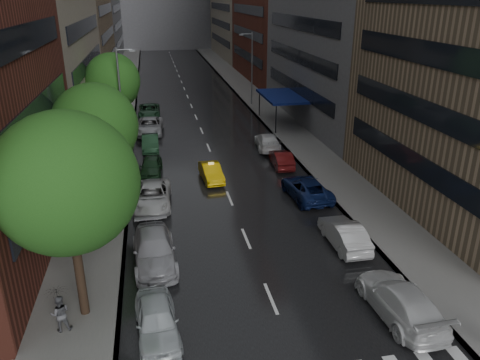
% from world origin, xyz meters
% --- Properties ---
extents(ground, '(220.00, 220.00, 0.00)m').
position_xyz_m(ground, '(0.00, 0.00, 0.00)').
color(ground, gray).
rests_on(ground, ground).
extents(road, '(14.00, 140.00, 0.01)m').
position_xyz_m(road, '(0.00, 50.00, 0.01)').
color(road, black).
rests_on(road, ground).
extents(sidewalk_left, '(4.00, 140.00, 0.15)m').
position_xyz_m(sidewalk_left, '(-9.00, 50.00, 0.07)').
color(sidewalk_left, gray).
rests_on(sidewalk_left, ground).
extents(sidewalk_right, '(4.00, 140.00, 0.15)m').
position_xyz_m(sidewalk_right, '(9.00, 50.00, 0.07)').
color(sidewalk_right, gray).
rests_on(sidewalk_right, ground).
extents(tree_near, '(5.94, 5.94, 9.47)m').
position_xyz_m(tree_near, '(-8.60, 4.37, 6.49)').
color(tree_near, '#382619').
rests_on(tree_near, ground).
extents(tree_mid, '(5.40, 5.40, 8.60)m').
position_xyz_m(tree_mid, '(-8.60, 15.47, 5.89)').
color(tree_mid, '#382619').
rests_on(tree_mid, ground).
extents(tree_far, '(5.29, 5.29, 8.43)m').
position_xyz_m(tree_far, '(-8.60, 32.95, 5.77)').
color(tree_far, '#382619').
rests_on(tree_far, ground).
extents(taxi, '(1.70, 4.10, 1.32)m').
position_xyz_m(taxi, '(-0.81, 19.73, 0.66)').
color(taxi, yellow).
rests_on(taxi, ground).
extents(parked_cars_left, '(3.15, 43.62, 1.58)m').
position_xyz_m(parked_cars_left, '(-5.40, 22.92, 0.75)').
color(parked_cars_left, silver).
rests_on(parked_cars_left, ground).
extents(parked_cars_right, '(2.80, 30.37, 1.60)m').
position_xyz_m(parked_cars_right, '(5.40, 13.64, 0.75)').
color(parked_cars_right, silver).
rests_on(parked_cars_right, ground).
extents(ped_black_umbrella, '(0.96, 0.98, 2.09)m').
position_xyz_m(ped_black_umbrella, '(-9.42, 3.33, 1.38)').
color(ped_black_umbrella, '#56575C').
rests_on(ped_black_umbrella, sidewalk_left).
extents(street_lamp_left, '(1.74, 0.22, 9.00)m').
position_xyz_m(street_lamp_left, '(-7.72, 30.00, 4.89)').
color(street_lamp_left, gray).
rests_on(street_lamp_left, sidewalk_left).
extents(street_lamp_right, '(1.74, 0.22, 9.00)m').
position_xyz_m(street_lamp_right, '(7.72, 45.00, 4.89)').
color(street_lamp_right, gray).
rests_on(street_lamp_right, sidewalk_right).
extents(awning, '(4.00, 8.00, 3.12)m').
position_xyz_m(awning, '(8.98, 35.00, 3.13)').
color(awning, navy).
rests_on(awning, sidewalk_right).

